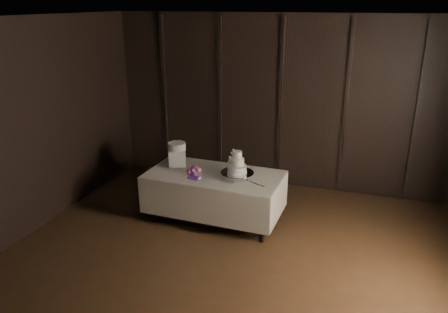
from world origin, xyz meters
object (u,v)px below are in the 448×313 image
Objects in this scene: cake_stand at (237,175)px; box_pedestal at (177,157)px; bouquet at (194,171)px; small_cake at (177,146)px; display_table at (215,195)px; wedding_cake at (235,164)px.

box_pedestal reaches higher than cake_stand.
bouquet is 0.53m from box_pedestal.
small_cake reaches higher than bouquet.
wedding_cake reaches higher than display_table.
small_cake is (-1.02, 0.24, 0.09)m from wedding_cake.
cake_stand is 1.77× the size of small_cake.
wedding_cake reaches higher than small_cake.
wedding_cake reaches higher than bouquet.
cake_stand is at bearing 28.63° from wedding_cake.
display_table is 7.43× the size of small_cake.
display_table is 0.54m from cake_stand.
display_table is at bearing 28.77° from bouquet.
box_pedestal is at bearing 141.27° from bouquet.
wedding_cake is 1.05m from box_pedestal.
cake_stand is 1.27× the size of bouquet.
wedding_cake is 1.05m from small_cake.
wedding_cake is 1.23× the size of box_pedestal.
cake_stand is at bearing -5.55° from display_table.
box_pedestal is at bearing 167.47° from cake_stand.
display_table is at bearing -15.12° from small_cake.
display_table is 0.95m from small_cake.
box_pedestal is (-0.41, 0.33, 0.06)m from bouquet.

